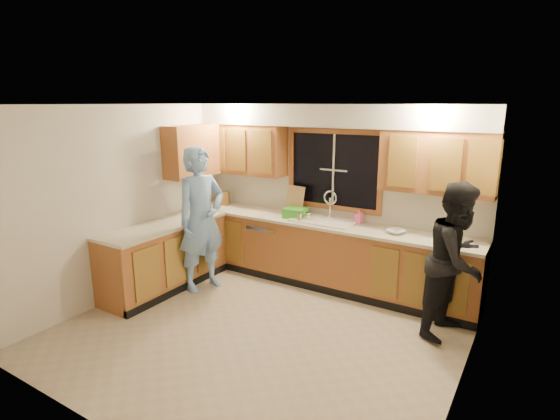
# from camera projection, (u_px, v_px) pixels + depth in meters

# --- Properties ---
(floor) EXTENTS (4.20, 4.20, 0.00)m
(floor) POSITION_uv_depth(u_px,v_px,m) (259.00, 331.00, 4.94)
(floor) COLOR tan
(floor) RESTS_ON ground
(ceiling) EXTENTS (4.20, 4.20, 0.00)m
(ceiling) POSITION_uv_depth(u_px,v_px,m) (256.00, 104.00, 4.34)
(ceiling) COLOR silver
(wall_back) EXTENTS (4.20, 0.00, 4.20)m
(wall_back) POSITION_uv_depth(u_px,v_px,m) (333.00, 194.00, 6.20)
(wall_back) COLOR silver
(wall_back) RESTS_ON ground
(wall_left) EXTENTS (0.00, 3.80, 3.80)m
(wall_left) POSITION_uv_depth(u_px,v_px,m) (125.00, 202.00, 5.71)
(wall_left) COLOR silver
(wall_left) RESTS_ON ground
(wall_right) EXTENTS (0.00, 3.80, 3.80)m
(wall_right) POSITION_uv_depth(u_px,v_px,m) (469.00, 262.00, 3.56)
(wall_right) COLOR silver
(wall_right) RESTS_ON ground
(base_cabinets_back) EXTENTS (4.20, 0.60, 0.88)m
(base_cabinets_back) POSITION_uv_depth(u_px,v_px,m) (323.00, 254.00, 6.15)
(base_cabinets_back) COLOR #A35E2F
(base_cabinets_back) RESTS_ON ground
(base_cabinets_left) EXTENTS (0.60, 1.90, 0.88)m
(base_cabinets_left) POSITION_uv_depth(u_px,v_px,m) (166.00, 257.00, 6.04)
(base_cabinets_left) COLOR #A35E2F
(base_cabinets_left) RESTS_ON ground
(countertop_back) EXTENTS (4.20, 0.63, 0.04)m
(countertop_back) POSITION_uv_depth(u_px,v_px,m) (323.00, 223.00, 6.03)
(countertop_back) COLOR beige
(countertop_back) RESTS_ON base_cabinets_back
(countertop_left) EXTENTS (0.63, 1.90, 0.04)m
(countertop_left) POSITION_uv_depth(u_px,v_px,m) (164.00, 225.00, 5.92)
(countertop_left) COLOR beige
(countertop_left) RESTS_ON base_cabinets_left
(upper_cabinets_left) EXTENTS (1.35, 0.33, 0.75)m
(upper_cabinets_left) POSITION_uv_depth(u_px,v_px,m) (245.00, 149.00, 6.66)
(upper_cabinets_left) COLOR #A35E2F
(upper_cabinets_left) RESTS_ON wall_back
(upper_cabinets_right) EXTENTS (1.35, 0.33, 0.75)m
(upper_cabinets_right) POSITION_uv_depth(u_px,v_px,m) (438.00, 162.00, 5.20)
(upper_cabinets_right) COLOR #A35E2F
(upper_cabinets_right) RESTS_ON wall_back
(upper_cabinets_return) EXTENTS (0.33, 0.90, 0.75)m
(upper_cabinets_return) POSITION_uv_depth(u_px,v_px,m) (192.00, 151.00, 6.41)
(upper_cabinets_return) COLOR #A35E2F
(upper_cabinets_return) RESTS_ON wall_left
(soffit) EXTENTS (4.20, 0.35, 0.30)m
(soffit) POSITION_uv_depth(u_px,v_px,m) (330.00, 116.00, 5.80)
(soffit) COLOR silver
(soffit) RESTS_ON wall_back
(window_frame) EXTENTS (1.44, 0.03, 1.14)m
(window_frame) POSITION_uv_depth(u_px,v_px,m) (334.00, 170.00, 6.11)
(window_frame) COLOR black
(window_frame) RESTS_ON wall_back
(sink) EXTENTS (0.86, 0.52, 0.57)m
(sink) POSITION_uv_depth(u_px,v_px,m) (323.00, 225.00, 6.05)
(sink) COLOR white
(sink) RESTS_ON countertop_back
(dishwasher) EXTENTS (0.60, 0.56, 0.82)m
(dishwasher) POSITION_uv_depth(u_px,v_px,m) (272.00, 246.00, 6.58)
(dishwasher) COLOR silver
(dishwasher) RESTS_ON floor
(stove) EXTENTS (0.58, 0.75, 0.90)m
(stove) POSITION_uv_depth(u_px,v_px,m) (132.00, 269.00, 5.57)
(stove) COLOR silver
(stove) RESTS_ON floor
(man) EXTENTS (0.63, 0.81, 1.97)m
(man) POSITION_uv_depth(u_px,v_px,m) (201.00, 219.00, 5.90)
(man) COLOR #79A6E6
(man) RESTS_ON floor
(woman) EXTENTS (0.84, 0.97, 1.72)m
(woman) POSITION_uv_depth(u_px,v_px,m) (457.00, 260.00, 4.71)
(woman) COLOR black
(woman) RESTS_ON floor
(knife_block) EXTENTS (0.16, 0.15, 0.23)m
(knife_block) POSITION_uv_depth(u_px,v_px,m) (225.00, 198.00, 6.98)
(knife_block) COLOR olive
(knife_block) RESTS_ON countertop_back
(cutting_board) EXTENTS (0.33, 0.16, 0.41)m
(cutting_board) POSITION_uv_depth(u_px,v_px,m) (295.00, 200.00, 6.39)
(cutting_board) COLOR tan
(cutting_board) RESTS_ON countertop_back
(dish_crate) EXTENTS (0.31, 0.29, 0.14)m
(dish_crate) POSITION_uv_depth(u_px,v_px,m) (295.00, 213.00, 6.22)
(dish_crate) COLOR green
(dish_crate) RESTS_ON countertop_back
(soap_bottle) EXTENTS (0.11, 0.11, 0.21)m
(soap_bottle) POSITION_uv_depth(u_px,v_px,m) (359.00, 216.00, 5.92)
(soap_bottle) COLOR #E75786
(soap_bottle) RESTS_ON countertop_back
(bowl) EXTENTS (0.29, 0.29, 0.05)m
(bowl) POSITION_uv_depth(u_px,v_px,m) (396.00, 232.00, 5.46)
(bowl) COLOR silver
(bowl) RESTS_ON countertop_back
(can_left) EXTENTS (0.08, 0.08, 0.12)m
(can_left) POSITION_uv_depth(u_px,v_px,m) (299.00, 218.00, 5.98)
(can_left) COLOR beige
(can_left) RESTS_ON countertop_back
(can_right) EXTENTS (0.09, 0.09, 0.12)m
(can_right) POSITION_uv_depth(u_px,v_px,m) (308.00, 217.00, 6.05)
(can_right) COLOR beige
(can_right) RESTS_ON countertop_back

